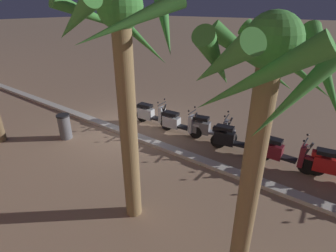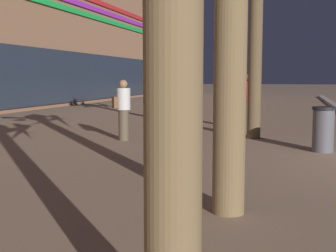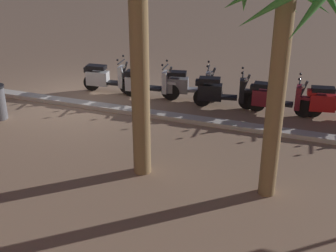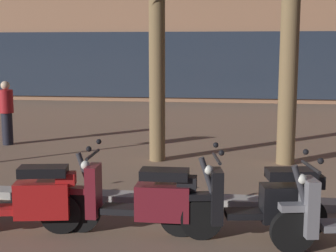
% 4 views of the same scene
% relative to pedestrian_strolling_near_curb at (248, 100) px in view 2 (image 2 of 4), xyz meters
% --- Properties ---
extents(pedestrian_strolling_near_curb, '(0.34, 0.45, 1.67)m').
position_rel_pedestrian_strolling_near_curb_xyz_m(pedestrian_strolling_near_curb, '(0.00, 0.00, 0.00)').
color(pedestrian_strolling_near_curb, brown).
rests_on(pedestrian_strolling_near_curb, ground).
extents(pedestrian_by_palm_tree, '(0.42, 0.43, 1.50)m').
position_rel_pedestrian_strolling_near_curb_xyz_m(pedestrian_by_palm_tree, '(-3.13, 2.77, -0.10)').
color(pedestrian_by_palm_tree, brown).
rests_on(pedestrian_by_palm_tree, ground).
extents(litter_bin, '(0.48, 0.48, 0.95)m').
position_rel_pedestrian_strolling_near_curb_xyz_m(litter_bin, '(-3.63, -1.90, -0.41)').
color(litter_bin, '#56565B').
rests_on(litter_bin, ground).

